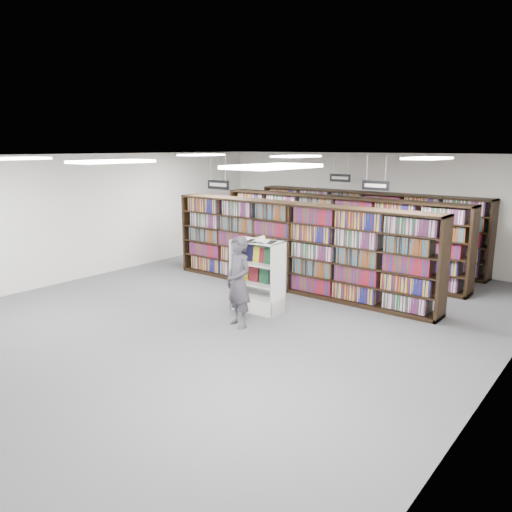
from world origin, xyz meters
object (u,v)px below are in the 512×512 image
Objects in this scene: bookshelf_row_near at (295,247)px; endcap_display at (259,287)px; open_book at (261,240)px; shopper at (238,282)px.

bookshelf_row_near is 4.67× the size of endcap_display.
bookshelf_row_near is at bearing 84.86° from open_book.
bookshelf_row_near is at bearing 117.72° from shopper.
shopper is at bearing -78.94° from bookshelf_row_near.
bookshelf_row_near is at bearing 95.18° from endcap_display.
endcap_display is 0.85× the size of shopper.
open_book is at bearing -78.31° from bookshelf_row_near.
endcap_display is at bearing 122.83° from shopper.
bookshelf_row_near is 1.91m from open_book.
endcap_display is 2.29× the size of open_book.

